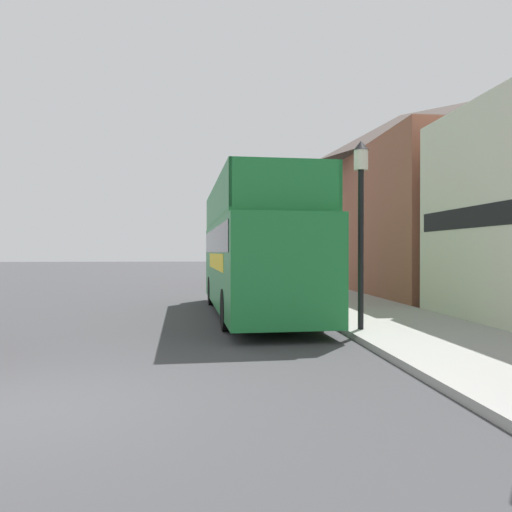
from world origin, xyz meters
name	(u,v)px	position (x,y,z in m)	size (l,w,h in m)	color
ground_plane	(165,287)	(0.00, 21.00, 0.00)	(144.00, 144.00, 0.00)	#3D3D3F
sidewalk	(306,289)	(7.11, 18.00, 0.07)	(3.55, 108.00, 0.14)	#999993
brick_terrace_rear	(400,203)	(11.89, 17.97, 4.39)	(6.00, 16.91, 8.78)	#935642
tour_bus	(254,256)	(3.64, 8.90, 1.78)	(2.91, 10.10, 3.90)	#1E7A38
parked_car_ahead_of_bus	(248,277)	(4.21, 17.58, 0.70)	(1.92, 4.61, 1.49)	#9E9EA3
lamp_post_nearest	(361,198)	(5.69, 4.89, 3.14)	(0.35, 0.35, 4.32)	black
lamp_post_second	(300,215)	(5.79, 12.73, 3.35)	(0.35, 0.35, 4.64)	black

